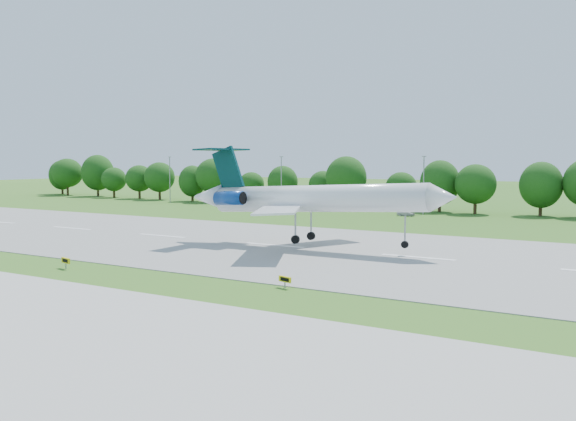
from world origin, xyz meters
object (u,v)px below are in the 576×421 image
(service_vehicle_a, at_px, (287,208))
(service_vehicle_b, at_px, (406,213))
(taxi_sign_left, at_px, (66,261))
(airliner, at_px, (304,198))

(service_vehicle_a, relative_size, service_vehicle_b, 0.89)
(taxi_sign_left, height_order, service_vehicle_a, taxi_sign_left)
(taxi_sign_left, xyz_separation_m, service_vehicle_b, (7.09, 78.45, -0.24))
(airliner, xyz_separation_m, service_vehicle_b, (-6.42, 51.92, -5.97))
(service_vehicle_a, bearing_deg, taxi_sign_left, -169.89)
(service_vehicle_a, distance_m, service_vehicle_b, 28.32)
(taxi_sign_left, xyz_separation_m, service_vehicle_a, (-21.23, 78.40, -0.33))
(service_vehicle_b, bearing_deg, airliner, -173.64)
(service_vehicle_a, bearing_deg, airliner, -151.23)
(airliner, bearing_deg, service_vehicle_a, 121.52)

